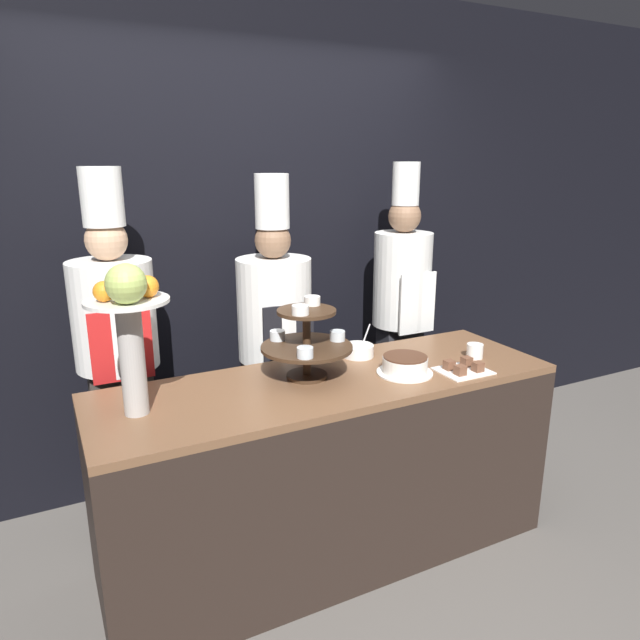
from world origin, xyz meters
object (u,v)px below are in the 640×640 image
object	(u,v)px
serving_bowl_far	(358,351)
chef_center_left	(275,333)
tiered_stand	(307,339)
chef_left	(117,347)
cup_white	(475,351)
fruit_pedestal	(129,318)
cake_square_tray	(463,368)
chef_center_right	(401,305)
cake_round	(405,365)

from	to	relation	value
serving_bowl_far	chef_center_left	distance (m)	0.51
tiered_stand	serving_bowl_far	world-z (taller)	tiered_stand
chef_left	cup_white	bearing A→B (deg)	-23.83
fruit_pedestal	cake_square_tray	xyz separation A→B (m)	(1.44, -0.19, -0.37)
tiered_stand	chef_center_right	distance (m)	1.07
cake_round	chef_center_left	size ratio (longest dim) A/B	0.14
cake_square_tray	chef_center_right	size ratio (longest dim) A/B	0.12
fruit_pedestal	cake_round	bearing A→B (deg)	-4.44
cake_round	chef_center_left	xyz separation A→B (m)	(-0.34, 0.73, 0.00)
serving_bowl_far	chef_center_right	bearing A→B (deg)	37.80
cup_white	chef_center_right	distance (m)	0.71
cake_round	cake_square_tray	xyz separation A→B (m)	(0.26, -0.10, -0.02)
serving_bowl_far	chef_left	distance (m)	1.17
fruit_pedestal	serving_bowl_far	world-z (taller)	fruit_pedestal
tiered_stand	chef_center_left	world-z (taller)	chef_center_left
tiered_stand	chef_center_right	bearing A→B (deg)	32.20
cake_square_tray	chef_left	world-z (taller)	chef_left
tiered_stand	chef_left	xyz separation A→B (m)	(-0.74, 0.57, -0.09)
fruit_pedestal	chef_left	xyz separation A→B (m)	(0.02, 0.64, -0.30)
cake_round	serving_bowl_far	world-z (taller)	serving_bowl_far
chef_left	chef_center_right	bearing A→B (deg)	-0.00
fruit_pedestal	serving_bowl_far	xyz separation A→B (m)	(1.11, 0.21, -0.36)
chef_center_right	chef_center_left	bearing A→B (deg)	-180.00
cake_round	chef_center_left	distance (m)	0.81
cake_round	chef_center_right	xyz separation A→B (m)	(0.48, 0.73, 0.07)
serving_bowl_far	chef_center_right	distance (m)	0.70
fruit_pedestal	cake_round	distance (m)	1.23
chef_left	tiered_stand	bearing A→B (deg)	-37.60
fruit_pedestal	cake_square_tray	size ratio (longest dim) A/B	2.62
tiered_stand	cake_round	size ratio (longest dim) A/B	1.59
serving_bowl_far	cake_square_tray	bearing A→B (deg)	-50.98
chef_left	chef_center_left	distance (m)	0.82
cake_square_tray	chef_left	distance (m)	1.65
cake_square_tray	chef_center_left	xyz separation A→B (m)	(-0.60, 0.83, 0.02)
cup_white	cake_square_tray	xyz separation A→B (m)	(-0.18, -0.12, -0.02)
fruit_pedestal	chef_center_right	bearing A→B (deg)	21.01
chef_left	chef_center_right	size ratio (longest dim) A/B	0.99
cake_round	cup_white	xyz separation A→B (m)	(0.44, 0.02, -0.00)
tiered_stand	chef_left	world-z (taller)	chef_left
fruit_pedestal	cake_round	size ratio (longest dim) A/B	2.33
cup_white	chef_center_left	world-z (taller)	chef_center_left
fruit_pedestal	cup_white	xyz separation A→B (m)	(1.61, -0.07, -0.35)
serving_bowl_far	chef_center_left	xyz separation A→B (m)	(-0.27, 0.43, 0.01)
fruit_pedestal	cup_white	world-z (taller)	fruit_pedestal
serving_bowl_far	chef_center_left	bearing A→B (deg)	122.89
chef_center_right	fruit_pedestal	bearing A→B (deg)	-158.99
cake_round	chef_center_right	distance (m)	0.87
fruit_pedestal	cake_round	xyz separation A→B (m)	(1.18, -0.09, -0.35)
cake_round	chef_center_right	world-z (taller)	chef_center_right
tiered_stand	cup_white	world-z (taller)	tiered_stand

